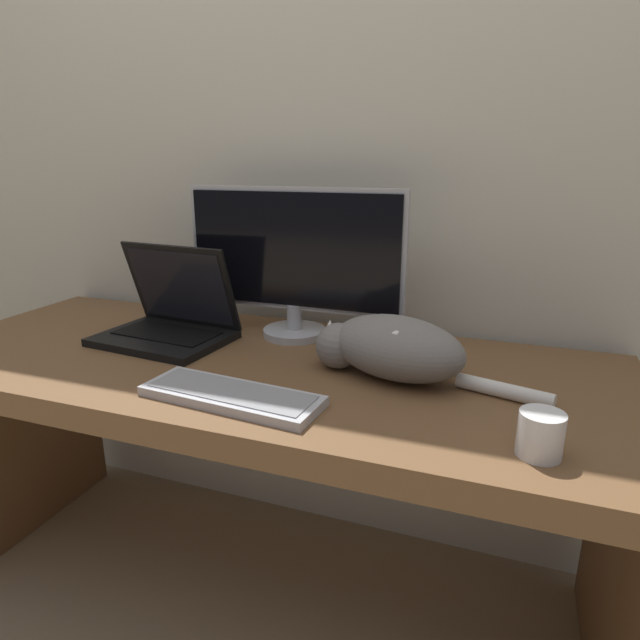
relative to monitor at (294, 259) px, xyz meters
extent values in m
cube|color=beige|center=(-0.02, 0.20, 0.38)|extent=(6.40, 0.06, 2.60)
cube|color=brown|center=(-0.02, -0.21, -0.25)|extent=(1.77, 0.70, 0.06)
cube|color=brown|center=(-0.87, -0.21, -0.60)|extent=(0.04, 0.65, 0.65)
cube|color=brown|center=(0.83, -0.21, -0.60)|extent=(0.04, 0.65, 0.65)
cylinder|color=#B2B2B7|center=(0.00, 0.00, -0.21)|extent=(0.17, 0.17, 0.02)
cylinder|color=#B2B2B7|center=(0.00, 0.00, -0.16)|extent=(0.04, 0.04, 0.07)
cube|color=#B2B2B7|center=(0.00, 0.00, 0.03)|extent=(0.61, 0.02, 0.33)
cube|color=black|center=(0.00, -0.01, 0.03)|extent=(0.58, 0.01, 0.30)
cube|color=black|center=(-0.31, -0.17, -0.21)|extent=(0.36, 0.27, 0.02)
cube|color=black|center=(-0.31, -0.16, -0.19)|extent=(0.29, 0.16, 0.00)
cube|color=black|center=(-0.30, -0.09, -0.08)|extent=(0.34, 0.11, 0.24)
cube|color=black|center=(-0.30, -0.09, -0.08)|extent=(0.31, 0.09, 0.21)
cube|color=#BCBCC1|center=(0.04, -0.43, -0.21)|extent=(0.39, 0.16, 0.02)
cube|color=#939397|center=(0.04, -0.43, -0.19)|extent=(0.36, 0.13, 0.00)
ellipsoid|color=gray|center=(0.33, -0.20, -0.14)|extent=(0.35, 0.25, 0.14)
ellipsoid|color=white|center=(0.34, -0.20, -0.11)|extent=(0.17, 0.17, 0.06)
sphere|color=gray|center=(0.19, -0.19, -0.16)|extent=(0.11, 0.11, 0.11)
cone|color=white|center=(0.16, -0.18, -0.12)|extent=(0.03, 0.03, 0.03)
cone|color=white|center=(0.21, -0.19, -0.12)|extent=(0.03, 0.03, 0.03)
cylinder|color=white|center=(0.56, -0.23, -0.20)|extent=(0.20, 0.08, 0.03)
cylinder|color=white|center=(0.62, -0.44, -0.18)|extent=(0.07, 0.07, 0.08)
cube|color=red|center=(0.40, -0.04, -0.19)|extent=(0.04, 0.04, 0.04)
camera|label=1|loc=(0.55, -1.31, 0.26)|focal=30.00mm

